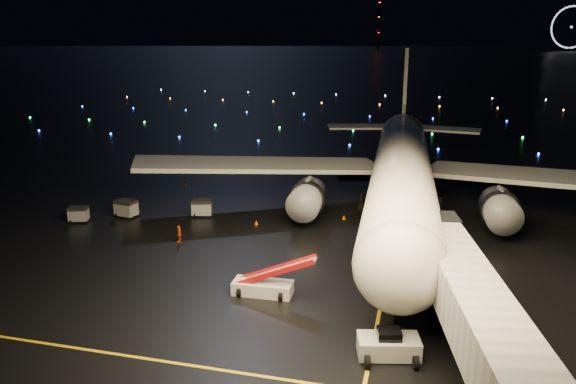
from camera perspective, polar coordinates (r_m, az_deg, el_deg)
name	(u,v)px	position (r m, az deg, el deg)	size (l,w,h in m)	color
ground	(408,69)	(338.39, 12.08, 12.08)	(2000.00, 2000.00, 0.00)	black
lane_centre	(394,240)	(56.03, 10.75, -4.80)	(0.25, 80.00, 0.02)	#DBB309
lane_cross	(95,351)	(38.96, -18.98, -15.03)	(60.00, 0.25, 0.02)	#DBB309
airliner	(404,135)	(63.50, 11.68, 5.69)	(61.28, 58.22, 17.36)	silver
pushback_tug	(389,343)	(36.59, 10.20, -14.86)	(3.82, 2.00, 1.82)	silver
belt_loader	(263,274)	(43.52, -2.60, -8.36)	(6.74, 1.84, 3.27)	silver
crew_c	(179,234)	(55.12, -11.00, -4.20)	(1.02, 0.43, 1.75)	#DE460C
safety_cone_0	(344,217)	(61.33, 5.71, -2.57)	(0.39, 0.39, 0.45)	#E85600
safety_cone_1	(303,196)	(68.99, 1.56, -0.37)	(0.49, 0.49, 0.56)	#E85600
safety_cone_2	(256,222)	(59.40, -3.24, -3.11)	(0.42, 0.42, 0.48)	#E85600
safety_cone_3	(185,183)	(75.97, -10.39, 0.88)	(0.47, 0.47, 0.54)	#E85600
ferris_wheel	(571,29)	(773.31, 26.83, 14.57)	(50.00, 4.00, 52.00)	black
radio_mast	(379,25)	(781.20, 9.21, 16.43)	(1.80, 1.80, 64.00)	black
taxiway_lights	(372,113)	(145.53, 8.49, 7.95)	(164.00, 92.00, 0.36)	black
baggage_cart_0	(202,208)	(62.67, -8.75, -1.61)	(2.16, 1.51, 1.83)	gray
baggage_cart_1	(126,209)	(64.16, -16.13, -1.63)	(2.21, 1.55, 1.88)	gray
baggage_cart_2	(79,214)	(64.08, -20.51, -2.14)	(1.95, 1.36, 1.66)	gray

